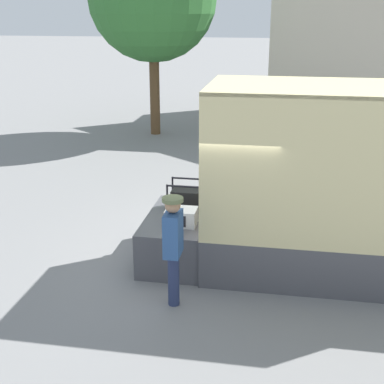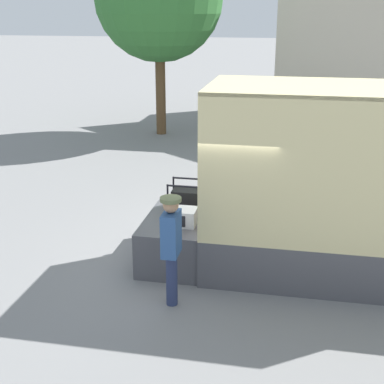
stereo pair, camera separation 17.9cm
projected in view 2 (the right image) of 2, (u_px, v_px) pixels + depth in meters
name	position (u px, v px, depth m)	size (l,w,h in m)	color
ground_plane	(208.00, 259.00, 10.03)	(160.00, 160.00, 0.00)	gray
tailgate_deck	(178.00, 236.00, 10.00)	(1.13, 2.11, 0.83)	#4C4C51
microwave	(181.00, 217.00, 9.41)	(0.54, 0.43, 0.29)	white
portable_generator	(189.00, 199.00, 10.10)	(0.69, 0.52, 0.56)	black
worker_person	(171.00, 240.00, 8.15)	(0.32, 0.44, 1.80)	navy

